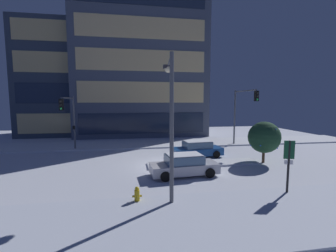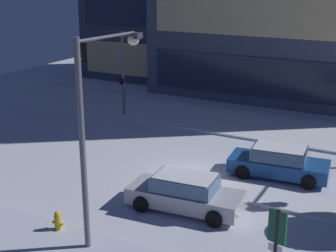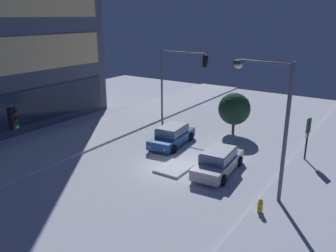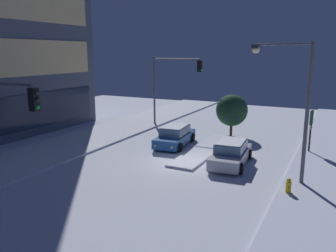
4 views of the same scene
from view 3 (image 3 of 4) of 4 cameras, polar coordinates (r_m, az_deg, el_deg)
ground at (r=22.57m, az=0.09°, el=-6.78°), size 52.00×52.00×0.00m
curb_strip_near at (r=19.61m, az=22.93°, el=-12.11°), size 52.00×5.20×0.14m
curb_strip_far at (r=28.13m, az=-15.26°, el=-2.21°), size 52.00×5.20×0.14m
median_strip at (r=24.93m, az=5.21°, el=-4.23°), size 9.00×1.80×0.14m
car_near at (r=21.86m, az=8.24°, el=-5.78°), size 4.84×2.32×1.49m
car_far at (r=26.10m, az=0.66°, el=-1.63°), size 4.78×2.38×1.49m
traffic_light_corner_far_right at (r=31.80m, az=1.82°, el=8.93°), size 0.32×4.92×6.42m
street_lamp_arched at (r=17.99m, az=16.48°, el=2.38°), size 0.66×3.11×7.34m
fire_hydrant at (r=17.98m, az=14.86°, el=-12.77°), size 0.48×0.26×0.87m
parking_info_sign at (r=24.59m, az=21.94°, el=-1.22°), size 0.55×0.19×2.99m
decorated_tree_median at (r=28.58m, az=10.82°, el=2.77°), size 2.63×2.60×3.44m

